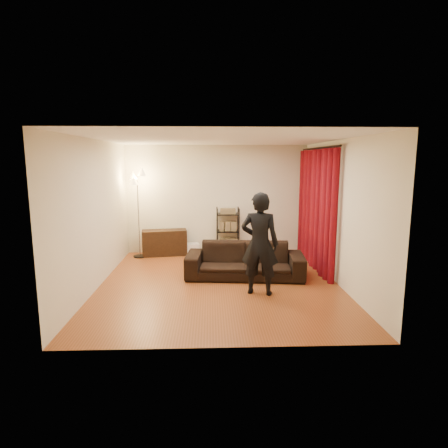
{
  "coord_description": "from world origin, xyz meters",
  "views": [
    {
      "loc": [
        -0.16,
        -6.86,
        2.32
      ],
      "look_at": [
        0.1,
        0.3,
        1.1
      ],
      "focal_mm": 30.0,
      "sensor_mm": 36.0,
      "label": 1
    }
  ],
  "objects_px": {
    "person": "(260,244)",
    "media_cabinet": "(165,243)",
    "storage_boxes": "(192,249)",
    "wire_shelf": "(228,231)",
    "sofa": "(245,260)",
    "floor_lamp": "(138,215)"
  },
  "relations": [
    {
      "from": "media_cabinet",
      "to": "wire_shelf",
      "type": "xyz_separation_m",
      "value": [
        1.57,
        0.05,
        0.27
      ]
    },
    {
      "from": "wire_shelf",
      "to": "floor_lamp",
      "type": "bearing_deg",
      "value": -168.87
    },
    {
      "from": "sofa",
      "to": "person",
      "type": "relative_size",
      "value": 1.3
    },
    {
      "from": "person",
      "to": "media_cabinet",
      "type": "distance_m",
      "value": 3.48
    },
    {
      "from": "sofa",
      "to": "person",
      "type": "distance_m",
      "value": 1.12
    },
    {
      "from": "storage_boxes",
      "to": "floor_lamp",
      "type": "distance_m",
      "value": 1.57
    },
    {
      "from": "person",
      "to": "media_cabinet",
      "type": "height_order",
      "value": "person"
    },
    {
      "from": "media_cabinet",
      "to": "storage_boxes",
      "type": "xyz_separation_m",
      "value": [
        0.68,
        0.08,
        -0.18
      ]
    },
    {
      "from": "storage_boxes",
      "to": "wire_shelf",
      "type": "bearing_deg",
      "value": -2.24
    },
    {
      "from": "person",
      "to": "floor_lamp",
      "type": "bearing_deg",
      "value": -29.94
    },
    {
      "from": "person",
      "to": "storage_boxes",
      "type": "relative_size",
      "value": 5.48
    },
    {
      "from": "storage_boxes",
      "to": "sofa",
      "type": "bearing_deg",
      "value": -59.23
    },
    {
      "from": "person",
      "to": "storage_boxes",
      "type": "distance_m",
      "value": 3.26
    },
    {
      "from": "floor_lamp",
      "to": "sofa",
      "type": "bearing_deg",
      "value": -34.78
    },
    {
      "from": "wire_shelf",
      "to": "storage_boxes",
      "type": "bearing_deg",
      "value": -176.85
    },
    {
      "from": "storage_boxes",
      "to": "floor_lamp",
      "type": "height_order",
      "value": "floor_lamp"
    },
    {
      "from": "sofa",
      "to": "person",
      "type": "height_order",
      "value": "person"
    },
    {
      "from": "sofa",
      "to": "storage_boxes",
      "type": "relative_size",
      "value": 7.1
    },
    {
      "from": "media_cabinet",
      "to": "wire_shelf",
      "type": "distance_m",
      "value": 1.59
    },
    {
      "from": "person",
      "to": "storage_boxes",
      "type": "bearing_deg",
      "value": -49.86
    },
    {
      "from": "storage_boxes",
      "to": "floor_lamp",
      "type": "bearing_deg",
      "value": -168.73
    },
    {
      "from": "media_cabinet",
      "to": "wire_shelf",
      "type": "height_order",
      "value": "wire_shelf"
    }
  ]
}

